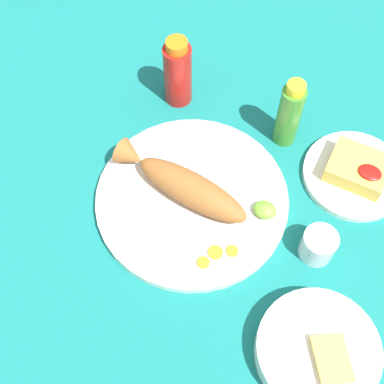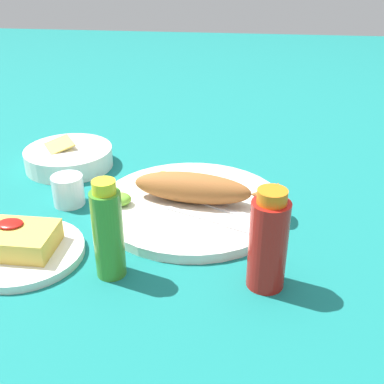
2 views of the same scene
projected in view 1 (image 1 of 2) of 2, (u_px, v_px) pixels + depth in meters
The scene contains 15 objects.
ground_plane at pixel (192, 202), 1.01m from camera, with size 4.00×4.00×0.00m, color #146B66.
main_plate at pixel (192, 200), 1.00m from camera, with size 0.36×0.36×0.02m, color silver.
fried_fish at pixel (183, 185), 0.97m from camera, with size 0.28×0.09×0.06m.
fork_near at pixel (162, 164), 1.03m from camera, with size 0.17×0.10×0.00m.
fork_far at pixel (182, 155), 1.04m from camera, with size 0.18×0.08×0.00m.
carrot_slice_near at pixel (203, 262), 0.93m from camera, with size 0.02×0.02×0.00m, color orange.
carrot_slice_mid at pixel (215, 252), 0.94m from camera, with size 0.03×0.03×0.00m, color orange.
carrot_slice_far at pixel (232, 251), 0.94m from camera, with size 0.02×0.02×0.00m, color orange.
lime_wedge_main at pixel (265, 210), 0.97m from camera, with size 0.04×0.04×0.02m, color #6BB233.
hot_sauce_bottle_red at pixel (178, 73), 1.06m from camera, with size 0.06×0.06×0.16m.
hot_sauce_bottle_green at pixel (289, 114), 1.01m from camera, with size 0.05×0.05×0.16m.
salt_cup at pixel (318, 246), 0.94m from camera, with size 0.06×0.06×0.06m.
side_plate_fries at pixel (354, 175), 1.03m from camera, with size 0.20×0.20×0.01m, color silver.
fries_pile at pixel (358, 168), 1.01m from camera, with size 0.11×0.09×0.04m.
guacamole_bowl at pixel (317, 351), 0.85m from camera, with size 0.20×0.20×0.06m.
Camera 1 is at (0.21, -0.43, 0.89)m, focal length 50.00 mm.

